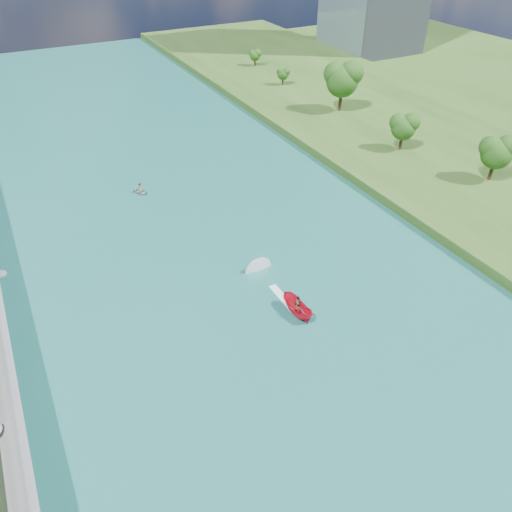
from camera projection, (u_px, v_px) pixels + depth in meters
ground at (300, 368)px, 48.53m from camera, size 260.00×260.00×0.00m
river_water at (216, 260)px, 62.79m from camera, size 55.00×240.00×0.10m
berm_east at (494, 172)px, 81.04m from camera, size 44.00×240.00×1.50m
trees_east at (416, 125)px, 83.60m from camera, size 11.39×130.72×11.46m
motorboat at (291, 302)px, 55.06m from camera, size 3.60×19.19×2.04m
raft at (141, 191)px, 76.45m from camera, size 2.87×3.23×1.70m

